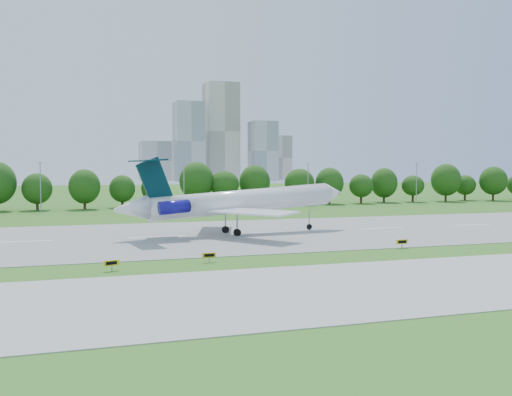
# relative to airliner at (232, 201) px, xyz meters

# --- Properties ---
(ground) EXTENTS (600.00, 600.00, 0.00)m
(ground) POSITION_rel_airliner_xyz_m (-12.13, -24.69, -5.48)
(ground) COLOR #2E5B18
(ground) RESTS_ON ground
(runway) EXTENTS (400.00, 45.00, 0.08)m
(runway) POSITION_rel_airliner_xyz_m (-12.13, 0.31, -5.44)
(runway) COLOR gray
(runway) RESTS_ON ground
(taxiway) EXTENTS (400.00, 23.00, 0.08)m
(taxiway) POSITION_rel_airliner_xyz_m (-12.13, -42.69, -5.44)
(taxiway) COLOR #ADADA8
(taxiway) RESTS_ON ground
(tree_line) EXTENTS (288.40, 8.40, 10.40)m
(tree_line) POSITION_rel_airliner_xyz_m (-12.13, 67.31, 0.71)
(tree_line) COLOR #382314
(tree_line) RESTS_ON ground
(light_poles) EXTENTS (175.90, 0.25, 12.19)m
(light_poles) POSITION_rel_airliner_xyz_m (-14.63, 57.31, 0.86)
(light_poles) COLOR gray
(light_poles) RESTS_ON ground
(skyline) EXTENTS (127.00, 52.00, 80.00)m
(skyline) POSITION_rel_airliner_xyz_m (88.03, 365.92, 24.98)
(skyline) COLOR #B2B2B7
(skyline) RESTS_ON ground
(airliner) EXTENTS (40.96, 29.51, 12.66)m
(airliner) POSITION_rel_airliner_xyz_m (0.00, 0.00, 0.00)
(airliner) COLOR white
(airliner) RESTS_ON ground
(taxi_sign_left) EXTENTS (1.60, 0.22, 1.12)m
(taxi_sign_left) POSITION_rel_airliner_xyz_m (-9.75, -25.44, -4.65)
(taxi_sign_left) COLOR gray
(taxi_sign_left) RESTS_ON ground
(taxi_sign_centre) EXTENTS (1.62, 0.73, 1.16)m
(taxi_sign_centre) POSITION_rel_airliner_xyz_m (-20.88, -27.70, -4.62)
(taxi_sign_centre) COLOR gray
(taxi_sign_centre) RESTS_ON ground
(taxi_sign_right) EXTENTS (1.73, 0.32, 1.21)m
(taxi_sign_right) POSITION_rel_airliner_xyz_m (17.84, -22.35, -4.59)
(taxi_sign_right) COLOR gray
(taxi_sign_right) RESTS_ON ground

